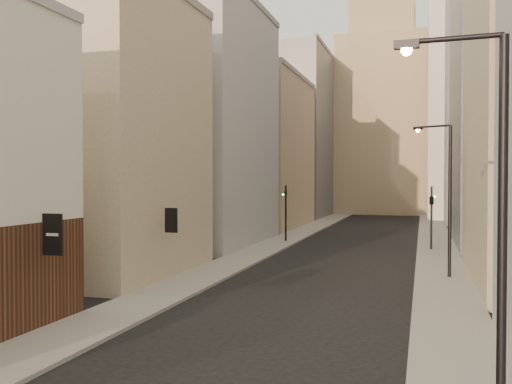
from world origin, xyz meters
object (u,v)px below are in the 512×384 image
object	(u,v)px
clock_tower	(383,105)
streetlamp_near	(491,216)
traffic_light_left	(286,200)
white_tower	(459,82)
traffic_light_right	(432,202)
streetlamp_mid	(446,191)

from	to	relation	value
clock_tower	streetlamp_near	size ratio (longest dim) A/B	5.28
streetlamp_near	traffic_light_left	distance (m)	38.28
white_tower	traffic_light_right	bearing A→B (deg)	-96.32
white_tower	streetlamp_near	world-z (taller)	white_tower
streetlamp_mid	traffic_light_right	world-z (taller)	streetlamp_mid
clock_tower	white_tower	world-z (taller)	clock_tower
streetlamp_near	white_tower	bearing A→B (deg)	90.95
streetlamp_near	traffic_light_right	bearing A→B (deg)	94.80
clock_tower	streetlamp_mid	distance (m)	63.92
traffic_light_left	clock_tower	bearing A→B (deg)	-80.29
streetlamp_mid	traffic_light_left	bearing A→B (deg)	154.46
traffic_light_left	streetlamp_near	bearing A→B (deg)	125.35
white_tower	traffic_light_right	distance (m)	38.78
streetlamp_near	traffic_light_left	bearing A→B (deg)	113.18
streetlamp_near	streetlamp_mid	xyz separation A→B (m)	(-0.07, 21.01, 0.05)
white_tower	traffic_light_right	world-z (taller)	white_tower
streetlamp_mid	white_tower	bearing A→B (deg)	110.31
clock_tower	white_tower	bearing A→B (deg)	-51.84
white_tower	streetlamp_near	xyz separation A→B (m)	(-3.29, -69.19, -13.75)
clock_tower	traffic_light_right	bearing A→B (deg)	-81.91
traffic_light_right	clock_tower	bearing A→B (deg)	-101.91
white_tower	streetlamp_mid	distance (m)	50.20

